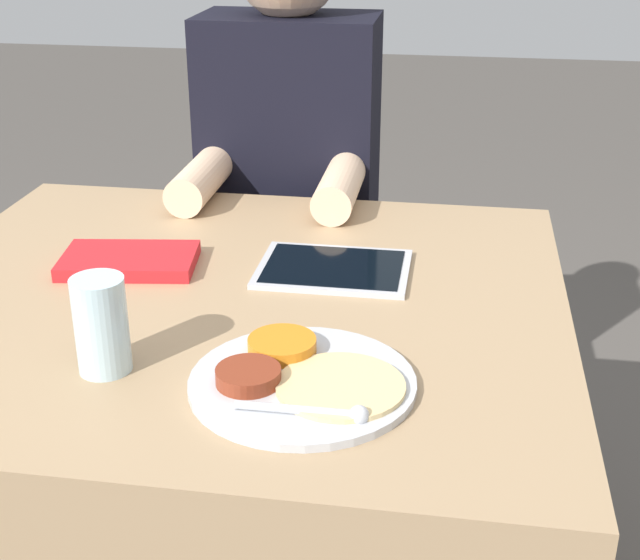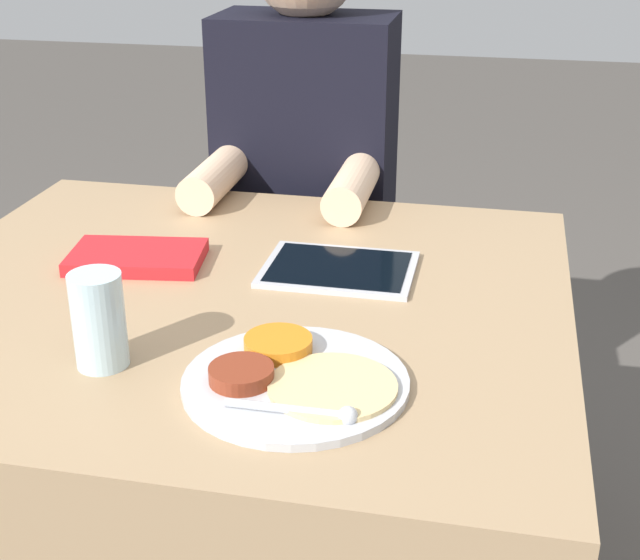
{
  "view_description": "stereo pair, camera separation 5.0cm",
  "coord_description": "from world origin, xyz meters",
  "px_view_note": "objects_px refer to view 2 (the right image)",
  "views": [
    {
      "loc": [
        0.31,
        -1.09,
        1.25
      ],
      "look_at": [
        0.14,
        -0.06,
        0.78
      ],
      "focal_mm": 50.0,
      "sensor_mm": 36.0,
      "label": 1
    },
    {
      "loc": [
        0.36,
        -1.08,
        1.25
      ],
      "look_at": [
        0.14,
        -0.06,
        0.78
      ],
      "focal_mm": 50.0,
      "sensor_mm": 36.0,
      "label": 2
    }
  ],
  "objects_px": {
    "thali_tray": "(293,378)",
    "red_notebook": "(137,258)",
    "tablet_device": "(339,269)",
    "drinking_glass": "(99,320)",
    "person_diner": "(306,238)"
  },
  "relations": [
    {
      "from": "thali_tray",
      "to": "drinking_glass",
      "type": "distance_m",
      "value": 0.24
    },
    {
      "from": "red_notebook",
      "to": "person_diner",
      "type": "distance_m",
      "value": 0.55
    },
    {
      "from": "red_notebook",
      "to": "person_diner",
      "type": "bearing_deg",
      "value": 74.14
    },
    {
      "from": "red_notebook",
      "to": "drinking_glass",
      "type": "distance_m",
      "value": 0.31
    },
    {
      "from": "person_diner",
      "to": "drinking_glass",
      "type": "xyz_separation_m",
      "value": [
        -0.07,
        -0.81,
        0.2
      ]
    },
    {
      "from": "drinking_glass",
      "to": "thali_tray",
      "type": "bearing_deg",
      "value": -0.16
    },
    {
      "from": "thali_tray",
      "to": "red_notebook",
      "type": "distance_m",
      "value": 0.43
    },
    {
      "from": "tablet_device",
      "to": "drinking_glass",
      "type": "height_order",
      "value": "drinking_glass"
    },
    {
      "from": "tablet_device",
      "to": "drinking_glass",
      "type": "distance_m",
      "value": 0.4
    },
    {
      "from": "red_notebook",
      "to": "person_diner",
      "type": "height_order",
      "value": "person_diner"
    },
    {
      "from": "tablet_device",
      "to": "person_diner",
      "type": "distance_m",
      "value": 0.53
    },
    {
      "from": "drinking_glass",
      "to": "tablet_device",
      "type": "bearing_deg",
      "value": 55.57
    },
    {
      "from": "red_notebook",
      "to": "tablet_device",
      "type": "bearing_deg",
      "value": 5.79
    },
    {
      "from": "person_diner",
      "to": "tablet_device",
      "type": "bearing_deg",
      "value": -71.76
    },
    {
      "from": "tablet_device",
      "to": "drinking_glass",
      "type": "relative_size",
      "value": 1.9
    }
  ]
}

